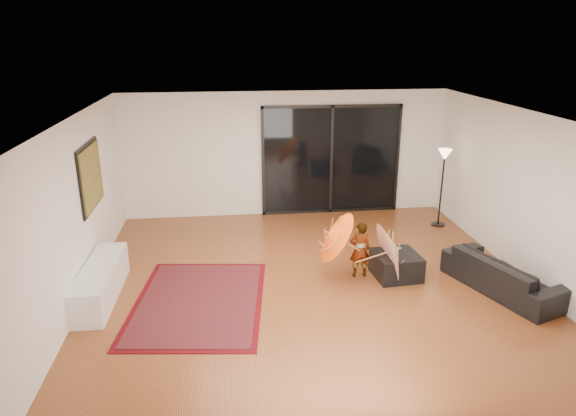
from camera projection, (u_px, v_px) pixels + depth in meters
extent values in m
plane|color=brown|center=(311.00, 284.00, 8.28)|extent=(7.00, 7.00, 0.00)
plane|color=white|center=(314.00, 117.00, 7.40)|extent=(7.00, 7.00, 0.00)
plane|color=silver|center=(286.00, 154.00, 11.13)|extent=(7.00, 0.00, 7.00)
plane|color=silver|center=(377.00, 331.00, 4.55)|extent=(7.00, 0.00, 7.00)
plane|color=silver|center=(74.00, 215.00, 7.44)|extent=(0.00, 7.00, 7.00)
plane|color=silver|center=(527.00, 197.00, 8.24)|extent=(0.00, 7.00, 7.00)
cube|color=black|center=(331.00, 160.00, 11.26)|extent=(3.00, 0.04, 2.40)
cube|color=black|center=(333.00, 106.00, 10.86)|extent=(3.06, 0.06, 0.06)
cube|color=black|center=(330.00, 210.00, 11.62)|extent=(3.06, 0.06, 0.06)
cube|color=black|center=(331.00, 160.00, 11.24)|extent=(0.06, 0.06, 2.40)
cube|color=black|center=(90.00, 176.00, 8.29)|extent=(0.02, 1.28, 1.08)
cube|color=#21532B|center=(92.00, 176.00, 8.29)|extent=(0.03, 1.18, 0.98)
cube|color=white|center=(101.00, 282.00, 7.80)|extent=(0.51, 1.88, 0.52)
cube|color=#424244|center=(103.00, 284.00, 7.93)|extent=(0.40, 0.40, 0.35)
cube|color=#4F060D|center=(199.00, 302.00, 7.74)|extent=(2.20, 2.86, 0.01)
cube|color=maroon|center=(199.00, 301.00, 7.74)|extent=(2.02, 2.68, 0.02)
imported|color=black|center=(503.00, 274.00, 8.00)|extent=(1.38, 2.10, 0.57)
cube|color=black|center=(396.00, 265.00, 8.49)|extent=(0.77, 0.77, 0.41)
cylinder|color=black|center=(438.00, 224.00, 10.82)|extent=(0.28, 0.28, 0.03)
cylinder|color=black|center=(441.00, 191.00, 10.59)|extent=(0.04, 0.04, 1.50)
cone|color=#FFD899|center=(445.00, 155.00, 10.34)|extent=(0.28, 0.28, 0.22)
imported|color=#999999|center=(360.00, 250.00, 8.42)|extent=(0.36, 0.24, 0.95)
cone|color=#FF540D|center=(328.00, 238.00, 8.23)|extent=(0.62, 0.89, 0.85)
cylinder|color=#A97E48|center=(327.00, 257.00, 8.34)|extent=(0.43, 0.02, 0.29)
cylinder|color=#A97E48|center=(328.00, 232.00, 8.19)|extent=(0.06, 0.02, 0.05)
cone|color=white|center=(398.00, 250.00, 8.34)|extent=(0.46, 0.99, 1.00)
cylinder|color=#A97E48|center=(397.00, 270.00, 8.46)|extent=(0.53, 0.02, 0.18)
cylinder|color=#A97E48|center=(399.00, 243.00, 8.30)|extent=(0.05, 0.02, 0.04)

